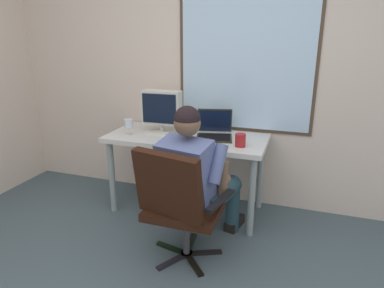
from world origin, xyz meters
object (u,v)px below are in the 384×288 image
Objects in this scene: desk at (187,145)px; wine_glass at (129,124)px; person_seated at (197,175)px; crt_monitor at (162,109)px; office_chair at (178,200)px; laptop at (214,130)px; coffee_mug at (240,140)px.

wine_glass reaches higher than desk.
person_seated is 0.86m from crt_monitor.
crt_monitor is at bearing 30.24° from wine_glass.
desk is 1.59× the size of office_chair.
office_chair is at bearing -42.17° from wine_glass.
crt_monitor is at bearing 133.42° from person_seated.
crt_monitor reaches higher than wine_glass.
coffee_mug is (0.28, -0.21, -0.01)m from laptop.
office_chair is 2.30× the size of crt_monitor.
crt_monitor is 3.69× the size of coffee_mug.
laptop is 3.67× the size of coffee_mug.
desk is 10.05× the size of wine_glass.
laptop is (-0.03, 0.59, 0.21)m from person_seated.
person_seated is 0.63m from laptop.
coffee_mug is at bearing -1.11° from wine_glass.
wine_glass is 1.34× the size of coffee_mug.
coffee_mug is (0.53, -0.15, 0.14)m from desk.
desk is 13.50× the size of coffee_mug.
crt_monitor is (-0.26, 0.03, 0.32)m from desk.
office_chair is at bearing -60.19° from crt_monitor.
coffee_mug is at bearing -12.76° from crt_monitor.
crt_monitor is at bearing 119.81° from office_chair.
coffee_mug reaches higher than desk.
office_chair reaches higher than desk.
coffee_mug is (1.05, -0.02, -0.04)m from wine_glass.
wine_glass is (-0.75, 0.68, 0.33)m from office_chair.
laptop is at bearing 14.37° from desk.
desk is 0.57m from wine_glass.
person_seated reaches higher than wine_glass.
laptop is at bearing 13.95° from wine_glass.
office_chair is 0.78× the size of person_seated.
person_seated is at bearing -87.34° from laptop.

